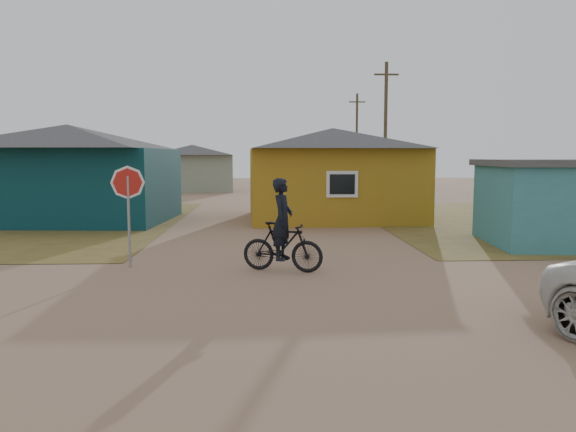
% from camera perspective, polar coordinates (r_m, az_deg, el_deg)
% --- Properties ---
extents(ground, '(120.00, 120.00, 0.00)m').
position_cam_1_polar(ground, '(10.43, 0.09, -8.88)').
color(ground, '#967056').
extents(house_teal, '(8.93, 7.08, 4.00)m').
position_cam_1_polar(house_teal, '(24.91, -21.37, 4.19)').
color(house_teal, '#092F35').
rests_on(house_teal, ground).
extents(house_yellow, '(7.72, 6.76, 3.90)m').
position_cam_1_polar(house_yellow, '(24.26, 4.54, 4.43)').
color(house_yellow, '#9F7518').
rests_on(house_yellow, ground).
extents(house_pale_west, '(7.04, 6.15, 3.60)m').
position_cam_1_polar(house_pale_west, '(44.42, -9.68, 4.91)').
color(house_pale_west, gray).
rests_on(house_pale_west, ground).
extents(house_beige_east, '(6.95, 6.05, 3.60)m').
position_cam_1_polar(house_beige_east, '(51.15, 9.36, 5.06)').
color(house_beige_east, tan).
rests_on(house_beige_east, ground).
extents(house_pale_north, '(6.28, 5.81, 3.40)m').
position_cam_1_polar(house_pale_north, '(57.69, -16.11, 4.90)').
color(house_pale_north, gray).
rests_on(house_pale_north, ground).
extents(utility_pole_near, '(1.40, 0.20, 8.00)m').
position_cam_1_polar(utility_pole_near, '(32.84, 9.86, 8.51)').
color(utility_pole_near, '#4D412E').
rests_on(utility_pole_near, ground).
extents(utility_pole_far, '(1.40, 0.20, 8.00)m').
position_cam_1_polar(utility_pole_far, '(48.74, 6.99, 7.73)').
color(utility_pole_far, '#4D412E').
rests_on(utility_pole_far, ground).
extents(stop_sign, '(0.81, 0.09, 2.47)m').
position_cam_1_polar(stop_sign, '(14.05, -15.94, 2.27)').
color(stop_sign, gray).
rests_on(stop_sign, ground).
extents(cyclist, '(2.02, 1.12, 2.19)m').
position_cam_1_polar(cyclist, '(13.13, -0.56, -2.21)').
color(cyclist, black).
rests_on(cyclist, ground).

